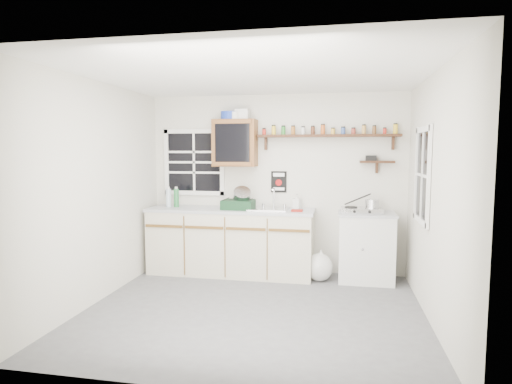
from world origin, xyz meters
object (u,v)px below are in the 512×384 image
dish_rack (239,202)px  right_cabinet (366,247)px  main_cabinet (231,241)px  spice_shelf (327,135)px  upper_cabinet (235,143)px  hotplate (361,210)px

dish_rack → right_cabinet: bearing=3.2°
main_cabinet → dish_rack: bearing=-15.2°
main_cabinet → spice_shelf: 1.98m
upper_cabinet → hotplate: upper_cabinet is taller
main_cabinet → dish_rack: 0.58m
upper_cabinet → dish_rack: size_ratio=1.50×
spice_shelf → hotplate: spice_shelf is taller
hotplate → main_cabinet: bearing=178.1°
right_cabinet → main_cabinet: bearing=-179.2°
hotplate → dish_rack: bearing=179.5°
dish_rack → hotplate: size_ratio=0.80×
main_cabinet → upper_cabinet: upper_cabinet is taller
main_cabinet → spice_shelf: size_ratio=1.21×
dish_rack → hotplate: 1.63m
right_cabinet → dish_rack: bearing=-177.9°
right_cabinet → upper_cabinet: (-1.80, 0.12, 1.37)m
upper_cabinet → dish_rack: (0.10, -0.18, -0.80)m
upper_cabinet → hotplate: size_ratio=1.21×
right_cabinet → dish_rack: (-1.70, -0.06, 0.57)m
main_cabinet → hotplate: size_ratio=4.30×
main_cabinet → right_cabinet: (1.83, 0.03, -0.01)m
spice_shelf → hotplate: (0.46, -0.21, -0.99)m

